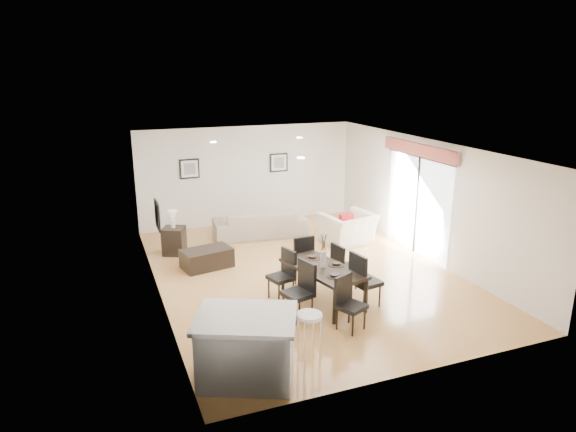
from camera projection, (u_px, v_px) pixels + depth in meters
name	position (u px, v px, depth m)	size (l,w,h in m)	color
ground	(304.00, 273.00, 10.92)	(8.00, 8.00, 0.00)	tan
wall_back	(248.00, 175.00, 14.13)	(6.00, 0.04, 2.70)	silver
wall_front	(419.00, 287.00, 6.96)	(6.00, 0.04, 2.70)	silver
wall_left	(155.00, 228.00, 9.51)	(0.04, 8.00, 2.70)	silver
wall_right	(426.00, 199.00, 11.58)	(0.04, 8.00, 2.70)	silver
ceiling	(305.00, 147.00, 10.17)	(6.00, 8.00, 0.02)	white
sofa	(260.00, 223.00, 13.24)	(2.35, 0.92, 0.69)	gray
armchair	(348.00, 229.00, 12.66)	(1.18, 1.03, 0.77)	beige
courtyard_plant_a	(527.00, 235.00, 12.33)	(0.61, 0.53, 0.68)	#375524
courtyard_plant_b	(473.00, 213.00, 14.12)	(0.39, 0.39, 0.69)	#375524
dining_table	(323.00, 271.00, 9.41)	(1.21, 1.82, 0.70)	black
dining_chair_wnear	(302.00, 287.00, 8.87)	(0.56, 0.56, 1.01)	black
dining_chair_wfar	(284.00, 271.00, 9.63)	(0.52, 0.52, 0.95)	black
dining_chair_enear	(362.00, 277.00, 9.24)	(0.54, 0.54, 1.04)	black
dining_chair_efar	(342.00, 264.00, 10.01)	(0.48, 0.48, 0.93)	black
dining_chair_head	(348.00, 299.00, 8.50)	(0.55, 0.55, 0.93)	black
dining_chair_foot	(302.00, 256.00, 10.36)	(0.47, 0.47, 0.99)	black
vase	(323.00, 254.00, 9.32)	(0.83, 1.27, 0.64)	white
coffee_table	(207.00, 258.00, 11.19)	(1.05, 0.63, 0.42)	black
side_table	(174.00, 241.00, 11.98)	(0.48, 0.48, 0.64)	black
table_lamp	(173.00, 216.00, 11.81)	(0.22, 0.22, 0.42)	white
cushion	(346.00, 221.00, 12.45)	(0.37, 0.12, 0.37)	maroon
kitchen_island	(246.00, 347.00, 7.12)	(1.69, 1.53, 0.96)	silver
bar_stool	(309.00, 321.00, 7.39)	(0.37, 0.37, 0.82)	white
framed_print_back_left	(190.00, 169.00, 13.46)	(0.52, 0.04, 0.52)	black
framed_print_back_right	(279.00, 163.00, 14.33)	(0.52, 0.04, 0.52)	black
framed_print_left_wall	(157.00, 215.00, 9.25)	(0.04, 0.52, 0.52)	black
sliding_door	(418.00, 183.00, 11.75)	(0.12, 2.70, 2.57)	white
courtyard	(506.00, 196.00, 13.58)	(6.00, 6.00, 2.00)	gray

